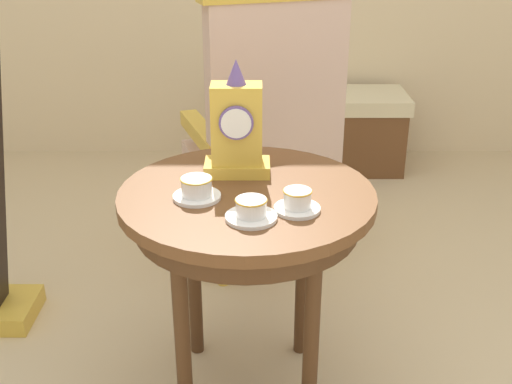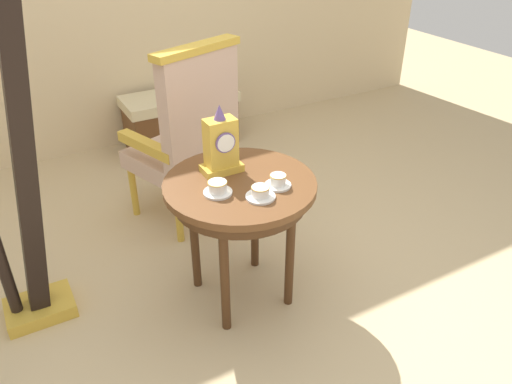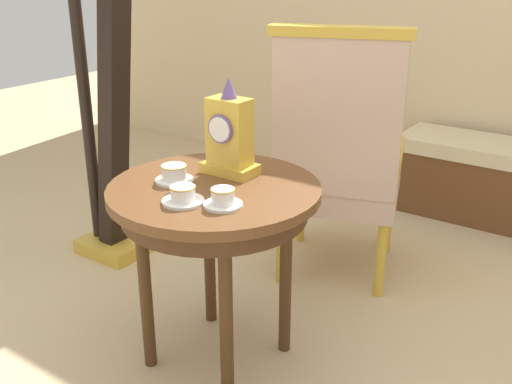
{
  "view_description": "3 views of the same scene",
  "coord_description": "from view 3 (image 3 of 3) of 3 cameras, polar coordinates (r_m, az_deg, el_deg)",
  "views": [
    {
      "loc": [
        -0.05,
        -1.5,
        1.4
      ],
      "look_at": [
        -0.05,
        0.12,
        0.66
      ],
      "focal_mm": 44.44,
      "sensor_mm": 36.0,
      "label": 1
    },
    {
      "loc": [
        -0.98,
        -1.69,
        1.82
      ],
      "look_at": [
        -0.01,
        0.05,
        0.62
      ],
      "focal_mm": 35.09,
      "sensor_mm": 36.0,
      "label": 2
    },
    {
      "loc": [
        1.09,
        -1.35,
        1.39
      ],
      "look_at": [
        0.01,
        0.21,
        0.64
      ],
      "focal_mm": 42.02,
      "sensor_mm": 36.0,
      "label": 3
    }
  ],
  "objects": [
    {
      "name": "ground_plane",
      "position": [
        2.23,
        -3.49,
        -17.07
      ],
      "size": [
        10.0,
        10.0,
        0.0
      ],
      "primitive_type": "plane",
      "color": "tan"
    },
    {
      "name": "side_table",
      "position": [
        2.01,
        -3.94,
        -1.52
      ],
      "size": [
        0.71,
        0.71,
        0.68
      ],
      "color": "brown",
      "rests_on": "ground"
    },
    {
      "name": "teacup_left",
      "position": [
        2.02,
        -7.8,
        1.69
      ],
      "size": [
        0.13,
        0.13,
        0.06
      ],
      "color": "white",
      "rests_on": "side_table"
    },
    {
      "name": "teacup_right",
      "position": [
        1.85,
        -6.98,
        -0.34
      ],
      "size": [
        0.13,
        0.13,
        0.06
      ],
      "color": "white",
      "rests_on": "side_table"
    },
    {
      "name": "teacup_center",
      "position": [
        1.81,
        -3.17,
        -0.63
      ],
      "size": [
        0.12,
        0.12,
        0.06
      ],
      "color": "white",
      "rests_on": "side_table"
    },
    {
      "name": "mantel_clock",
      "position": [
        2.05,
        -2.55,
        5.34
      ],
      "size": [
        0.19,
        0.11,
        0.34
      ],
      "color": "gold",
      "rests_on": "side_table"
    },
    {
      "name": "armchair",
      "position": [
        2.6,
        7.87,
        3.57
      ],
      "size": [
        0.68,
        0.68,
        1.14
      ],
      "color": "#CCA893",
      "rests_on": "ground"
    },
    {
      "name": "harp",
      "position": [
        2.84,
        -14.12,
        7.28
      ],
      "size": [
        0.4,
        0.24,
        1.78
      ],
      "color": "gold",
      "rests_on": "ground"
    },
    {
      "name": "window_bench",
      "position": [
        3.58,
        20.68,
        1.15
      ],
      "size": [
        0.91,
        0.4,
        0.44
      ],
      "color": "beige",
      "rests_on": "ground"
    }
  ]
}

